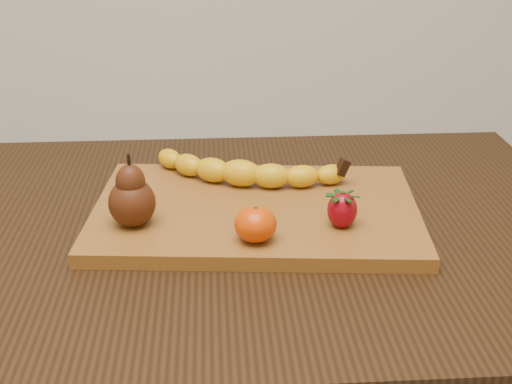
{
  "coord_description": "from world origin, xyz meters",
  "views": [
    {
      "loc": [
        -0.03,
        -0.89,
        1.2
      ],
      "look_at": [
        0.03,
        0.01,
        0.8
      ],
      "focal_mm": 50.0,
      "sensor_mm": 36.0,
      "label": 1
    }
  ],
  "objects": [
    {
      "name": "table",
      "position": [
        0.0,
        0.0,
        0.66
      ],
      "size": [
        1.0,
        0.7,
        0.76
      ],
      "color": "black",
      "rests_on": "ground"
    },
    {
      "name": "mandarin",
      "position": [
        0.02,
        -0.09,
        0.8
      ],
      "size": [
        0.06,
        0.06,
        0.05
      ],
      "primitive_type": "ellipsoid",
      "rotation": [
        0.0,
        0.0,
        0.13
      ],
      "color": "#D23D02",
      "rests_on": "cutting_board"
    },
    {
      "name": "banana",
      "position": [
        0.01,
        0.08,
        0.8
      ],
      "size": [
        0.26,
        0.14,
        0.04
      ],
      "primitive_type": null,
      "rotation": [
        0.0,
        0.0,
        -0.32
      ],
      "color": "#EDB40B",
      "rests_on": "cutting_board"
    },
    {
      "name": "pear",
      "position": [
        -0.14,
        -0.04,
        0.83
      ],
      "size": [
        0.08,
        0.08,
        0.1
      ],
      "primitive_type": null,
      "rotation": [
        0.0,
        0.0,
        -0.43
      ],
      "color": "#421C0A",
      "rests_on": "cutting_board"
    },
    {
      "name": "cutting_board",
      "position": [
        0.03,
        0.01,
        0.77
      ],
      "size": [
        0.48,
        0.34,
        0.02
      ],
      "primitive_type": "cube",
      "rotation": [
        0.0,
        0.0,
        -0.09
      ],
      "color": "brown",
      "rests_on": "table"
    },
    {
      "name": "strawberry",
      "position": [
        0.13,
        -0.06,
        0.8
      ],
      "size": [
        0.05,
        0.05,
        0.05
      ],
      "primitive_type": null,
      "rotation": [
        0.0,
        0.0,
        -0.24
      ],
      "color": "maroon",
      "rests_on": "cutting_board"
    }
  ]
}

